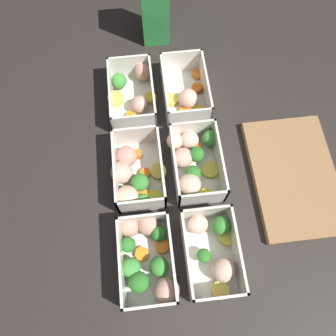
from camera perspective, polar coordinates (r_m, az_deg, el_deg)
name	(u,v)px	position (r m, az deg, el deg)	size (l,w,h in m)	color
ground_plane	(168,172)	(0.74, 0.00, -0.72)	(4.00, 4.00, 0.00)	#282321
container_near_left	(134,92)	(0.81, -5.96, 13.04)	(0.18, 0.12, 0.07)	silver
container_near_center	(134,176)	(0.71, -6.00, -1.33)	(0.17, 0.13, 0.07)	silver
container_near_right	(147,258)	(0.66, -3.62, -15.42)	(0.19, 0.12, 0.07)	silver
container_far_left	(186,94)	(0.80, 3.19, 12.73)	(0.17, 0.11, 0.07)	silver
container_far_center	(193,161)	(0.72, 4.35, 1.26)	(0.18, 0.12, 0.07)	silver
container_far_right	(213,250)	(0.67, 7.89, -14.02)	(0.18, 0.12, 0.07)	silver
juice_carton	(154,7)	(0.88, -2.37, 26.27)	(0.07, 0.07, 0.20)	green
cutting_board	(294,176)	(0.77, 21.08, -1.34)	(0.28, 0.18, 0.02)	olive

